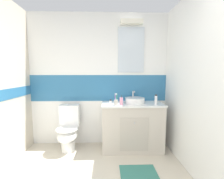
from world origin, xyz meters
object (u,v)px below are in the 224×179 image
object	(u,v)px
toothbrush_cup	(116,102)
perfume_flask_small	(111,103)
sink_basin	(135,100)
deodorant_spray_can	(156,100)
toilet	(68,129)
soap_dispenser	(121,101)

from	to	relation	value
toothbrush_cup	perfume_flask_small	world-z (taller)	toothbrush_cup
sink_basin	toothbrush_cup	xyz separation A→B (m)	(-0.35, -0.17, 0.00)
sink_basin	toothbrush_cup	bearing A→B (deg)	-153.81
toothbrush_cup	deodorant_spray_can	xyz separation A→B (m)	(0.68, 0.01, 0.03)
toothbrush_cup	toilet	bearing A→B (deg)	168.53
toothbrush_cup	deodorant_spray_can	bearing A→B (deg)	1.07
deodorant_spray_can	soap_dispenser	bearing A→B (deg)	179.51
sink_basin	deodorant_spray_can	bearing A→B (deg)	-25.92
toilet	deodorant_spray_can	distance (m)	1.63
toilet	perfume_flask_small	xyz separation A→B (m)	(0.76, -0.19, 0.52)
sink_basin	soap_dispenser	size ratio (longest dim) A/B	2.29
deodorant_spray_can	toilet	bearing A→B (deg)	174.02
perfume_flask_small	toothbrush_cup	bearing A→B (deg)	8.02
perfume_flask_small	deodorant_spray_can	xyz separation A→B (m)	(0.77, 0.03, 0.04)
toothbrush_cup	deodorant_spray_can	world-z (taller)	toothbrush_cup
soap_dispenser	perfume_flask_small	world-z (taller)	soap_dispenser
toilet	toothbrush_cup	distance (m)	1.02
toothbrush_cup	deodorant_spray_can	distance (m)	0.68
toilet	sink_basin	bearing A→B (deg)	-0.03
deodorant_spray_can	perfume_flask_small	bearing A→B (deg)	-178.11
toilet	deodorant_spray_can	xyz separation A→B (m)	(1.53, -0.16, 0.56)
toothbrush_cup	soap_dispenser	world-z (taller)	toothbrush_cup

